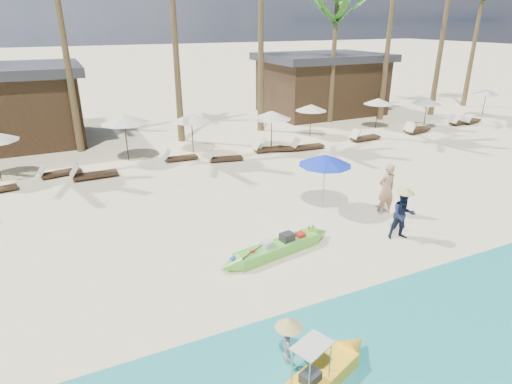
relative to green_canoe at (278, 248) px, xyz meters
name	(u,v)px	position (x,y,z in m)	size (l,w,h in m)	color
ground	(245,263)	(-1.11, -0.10, -0.19)	(240.00, 240.00, 0.00)	beige
green_canoe	(278,248)	(0.00, 0.00, 0.00)	(4.53, 1.08, 0.58)	#5CB838
tourist	(386,189)	(4.89, 0.92, 0.75)	(0.69, 0.45, 1.89)	tan
vendor_green	(403,215)	(4.06, -0.81, 0.62)	(0.79, 0.62, 1.63)	#131B35
vendor_yellow	(288,342)	(-1.94, -4.10, 0.42)	(0.56, 0.32, 0.87)	gray
blue_umbrella	(325,160)	(3.11, 2.28, 1.70)	(1.95, 1.95, 2.09)	#99999E
lounger_4_right	(58,172)	(-5.74, 10.31, 0.01)	(1.86, 0.87, 0.61)	#342315
resort_parasol_5	(124,119)	(-2.45, 11.37, 1.92)	(2.27, 2.27, 2.34)	#342315
lounger_5_left	(92,174)	(-4.38, 9.35, 0.03)	(2.00, 0.64, 0.68)	#342315
resort_parasol_6	(191,118)	(0.93, 11.36, 1.68)	(2.01, 2.01, 2.07)	#342315
lounger_6_left	(179,157)	(-0.17, 10.24, 0.00)	(1.71, 0.61, 0.57)	#342315
lounger_6_right	(224,158)	(1.83, 9.19, 0.00)	(1.78, 0.85, 0.58)	#342315
resort_parasol_7	(272,115)	(4.81, 9.81, 1.76)	(2.11, 2.11, 2.17)	#342315
lounger_7_left	(274,148)	(4.91, 9.63, 0.02)	(1.94, 1.17, 0.63)	#342315
lounger_7_right	(268,148)	(4.55, 9.73, 0.01)	(1.81, 0.66, 0.60)	#342315
resort_parasol_8	(311,108)	(8.35, 11.56, 1.55)	(1.88, 1.88, 1.94)	#342315
lounger_8_left	(306,146)	(6.62, 9.21, 0.02)	(1.90, 0.69, 0.63)	#342315
resort_parasol_9	(378,101)	(13.42, 11.61, 1.53)	(1.86, 1.86, 1.92)	#342315
lounger_9_left	(363,137)	(10.65, 9.37, 0.02)	(1.96, 0.69, 0.66)	#342315
lounger_9_right	(416,131)	(14.66, 9.34, -0.01)	(1.71, 0.78, 0.56)	#342315
resort_parasol_10	(427,101)	(16.24, 10.25, 1.54)	(1.87, 1.87, 1.93)	#342315
lounger_10_left	(416,129)	(14.90, 9.57, 0.02)	(1.90, 0.70, 0.63)	#342315
lounger_10_right	(459,122)	(19.09, 9.94, 0.01)	(1.88, 0.84, 0.61)	#342315
resort_parasol_11	(487,92)	(22.71, 11.03, 1.60)	(1.93, 1.93, 1.99)	#342315
lounger_11_left	(470,120)	(20.07, 9.85, 0.02)	(1.95, 1.03, 0.63)	#342315
palm_6	(337,12)	(11.72, 14.42, 6.86)	(2.08, 2.08, 8.51)	brown
pavilion_east	(322,83)	(12.89, 17.40, 2.00)	(8.80, 6.60, 4.30)	#342315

